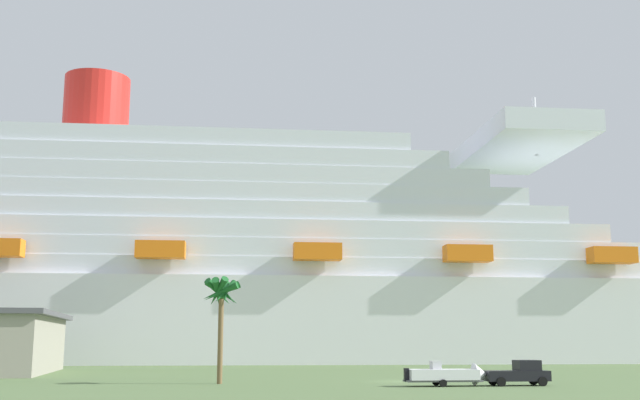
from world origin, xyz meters
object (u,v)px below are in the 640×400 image
at_px(cruise_ship, 233,273).
at_px(pickup_truck, 519,374).
at_px(small_boat_on_trailer, 451,375).
at_px(palm_tree, 221,297).

xyz_separation_m(cruise_ship, pickup_truck, (21.80, -79.56, -15.38)).
bearing_deg(small_boat_on_trailer, pickup_truck, -1.09).
relative_size(pickup_truck, palm_tree, 0.58).
height_order(cruise_ship, small_boat_on_trailer, cruise_ship).
bearing_deg(pickup_truck, cruise_ship, 105.32).
xyz_separation_m(pickup_truck, palm_tree, (-25.90, 7.03, 6.83)).
bearing_deg(small_boat_on_trailer, cruise_ship, 101.14).
xyz_separation_m(small_boat_on_trailer, palm_tree, (-19.74, 6.91, 6.91)).
bearing_deg(cruise_ship, palm_tree, -93.24).
bearing_deg(pickup_truck, small_boat_on_trailer, 178.91).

